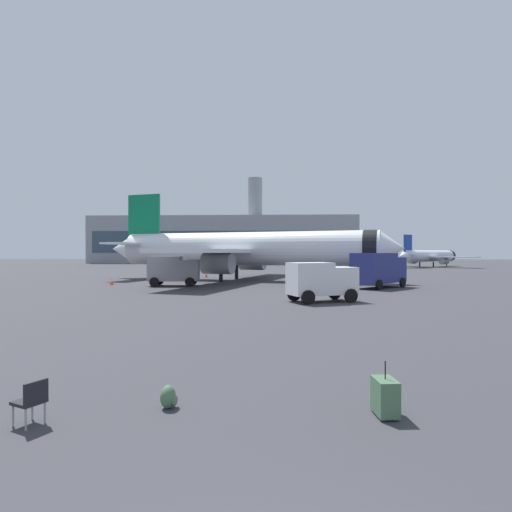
{
  "coord_description": "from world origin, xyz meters",
  "views": [
    {
      "loc": [
        0.04,
        -3.05,
        3.26
      ],
      "look_at": [
        -1.43,
        27.67,
        3.0
      ],
      "focal_mm": 30.02,
      "sensor_mm": 36.0,
      "label": 1
    }
  ],
  "objects_px": {
    "traveller_backpack": "(169,397)",
    "cargo_van": "(321,280)",
    "safety_cone_near": "(112,282)",
    "gate_chair": "(32,399)",
    "rolling_suitcase": "(385,397)",
    "safety_cone_mid": "(206,275)",
    "safety_cone_far": "(327,279)",
    "service_truck": "(173,269)",
    "fuel_truck": "(378,269)",
    "airplane_at_gate": "(243,249)",
    "airplane_taxiing": "(429,256)"
  },
  "relations": [
    {
      "from": "traveller_backpack",
      "to": "cargo_van",
      "type": "bearing_deg",
      "value": 75.05
    },
    {
      "from": "safety_cone_near",
      "to": "gate_chair",
      "type": "height_order",
      "value": "gate_chair"
    },
    {
      "from": "cargo_van",
      "to": "traveller_backpack",
      "type": "xyz_separation_m",
      "value": [
        -5.2,
        -19.47,
        -1.22
      ]
    },
    {
      "from": "gate_chair",
      "to": "rolling_suitcase",
      "type": "bearing_deg",
      "value": 6.73
    },
    {
      "from": "safety_cone_mid",
      "to": "safety_cone_far",
      "type": "bearing_deg",
      "value": -31.54
    },
    {
      "from": "safety_cone_mid",
      "to": "safety_cone_far",
      "type": "relative_size",
      "value": 0.89
    },
    {
      "from": "service_truck",
      "to": "gate_chair",
      "type": "distance_m",
      "value": 33.81
    },
    {
      "from": "service_truck",
      "to": "fuel_truck",
      "type": "distance_m",
      "value": 19.44
    },
    {
      "from": "cargo_van",
      "to": "gate_chair",
      "type": "xyz_separation_m",
      "value": [
        -7.54,
        -20.49,
        -0.95
      ]
    },
    {
      "from": "airplane_at_gate",
      "to": "safety_cone_mid",
      "type": "relative_size",
      "value": 54.68
    },
    {
      "from": "service_truck",
      "to": "rolling_suitcase",
      "type": "relative_size",
      "value": 4.5
    },
    {
      "from": "service_truck",
      "to": "traveller_backpack",
      "type": "height_order",
      "value": "service_truck"
    },
    {
      "from": "airplane_at_gate",
      "to": "safety_cone_far",
      "type": "bearing_deg",
      "value": -16.28
    },
    {
      "from": "safety_cone_mid",
      "to": "traveller_backpack",
      "type": "xyz_separation_m",
      "value": [
        6.92,
        -46.67,
        -0.08
      ]
    },
    {
      "from": "service_truck",
      "to": "traveller_backpack",
      "type": "bearing_deg",
      "value": -76.47
    },
    {
      "from": "cargo_van",
      "to": "safety_cone_near",
      "type": "relative_size",
      "value": 7.9
    },
    {
      "from": "cargo_van",
      "to": "safety_cone_far",
      "type": "distance_m",
      "value": 18.43
    },
    {
      "from": "safety_cone_mid",
      "to": "cargo_van",
      "type": "bearing_deg",
      "value": -65.99
    },
    {
      "from": "safety_cone_near",
      "to": "gate_chair",
      "type": "bearing_deg",
      "value": -70.84
    },
    {
      "from": "airplane_taxiing",
      "to": "safety_cone_mid",
      "type": "bearing_deg",
      "value": -136.03
    },
    {
      "from": "fuel_truck",
      "to": "cargo_van",
      "type": "bearing_deg",
      "value": -119.35
    },
    {
      "from": "fuel_truck",
      "to": "safety_cone_far",
      "type": "relative_size",
      "value": 8.32
    },
    {
      "from": "airplane_taxiing",
      "to": "service_truck",
      "type": "bearing_deg",
      "value": -128.2
    },
    {
      "from": "cargo_van",
      "to": "safety_cone_mid",
      "type": "height_order",
      "value": "cargo_van"
    },
    {
      "from": "service_truck",
      "to": "safety_cone_mid",
      "type": "bearing_deg",
      "value": 86.57
    },
    {
      "from": "safety_cone_near",
      "to": "safety_cone_mid",
      "type": "bearing_deg",
      "value": 61.46
    },
    {
      "from": "airplane_taxiing",
      "to": "safety_cone_far",
      "type": "height_order",
      "value": "airplane_taxiing"
    },
    {
      "from": "fuel_truck",
      "to": "safety_cone_near",
      "type": "distance_m",
      "value": 25.99
    },
    {
      "from": "airplane_at_gate",
      "to": "service_truck",
      "type": "xyz_separation_m",
      "value": [
        -6.2,
        -8.08,
        -2.05
      ]
    },
    {
      "from": "gate_chair",
      "to": "service_truck",
      "type": "bearing_deg",
      "value": 99.25
    },
    {
      "from": "fuel_truck",
      "to": "cargo_van",
      "type": "xyz_separation_m",
      "value": [
        -6.4,
        -11.39,
        -0.32
      ]
    },
    {
      "from": "safety_cone_near",
      "to": "safety_cone_mid",
      "type": "height_order",
      "value": "safety_cone_mid"
    },
    {
      "from": "airplane_at_gate",
      "to": "traveller_backpack",
      "type": "distance_m",
      "value": 40.58
    },
    {
      "from": "airplane_taxiing",
      "to": "safety_cone_near",
      "type": "xyz_separation_m",
      "value": [
        -50.62,
        -55.23,
        -2.13
      ]
    },
    {
      "from": "airplane_taxiing",
      "to": "traveller_backpack",
      "type": "distance_m",
      "value": 95.66
    },
    {
      "from": "airplane_at_gate",
      "to": "fuel_truck",
      "type": "height_order",
      "value": "airplane_at_gate"
    },
    {
      "from": "cargo_van",
      "to": "fuel_truck",
      "type": "bearing_deg",
      "value": 60.65
    },
    {
      "from": "safety_cone_mid",
      "to": "rolling_suitcase",
      "type": "distance_m",
      "value": 48.25
    },
    {
      "from": "safety_cone_far",
      "to": "cargo_van",
      "type": "bearing_deg",
      "value": -97.82
    },
    {
      "from": "fuel_truck",
      "to": "traveller_backpack",
      "type": "bearing_deg",
      "value": -110.6
    },
    {
      "from": "service_truck",
      "to": "safety_cone_far",
      "type": "xyz_separation_m",
      "value": [
        15.48,
        5.37,
        -1.25
      ]
    },
    {
      "from": "safety_cone_near",
      "to": "traveller_backpack",
      "type": "xyz_separation_m",
      "value": [
        14.24,
        -33.21,
        -0.07
      ]
    },
    {
      "from": "safety_cone_far",
      "to": "airplane_at_gate",
      "type": "bearing_deg",
      "value": 163.72
    },
    {
      "from": "safety_cone_near",
      "to": "safety_cone_far",
      "type": "relative_size",
      "value": 0.85
    },
    {
      "from": "safety_cone_mid",
      "to": "gate_chair",
      "type": "distance_m",
      "value": 47.91
    },
    {
      "from": "cargo_van",
      "to": "service_truck",
      "type": "bearing_deg",
      "value": 135.26
    },
    {
      "from": "safety_cone_mid",
      "to": "traveller_backpack",
      "type": "height_order",
      "value": "safety_cone_mid"
    },
    {
      "from": "cargo_van",
      "to": "safety_cone_far",
      "type": "height_order",
      "value": "cargo_van"
    },
    {
      "from": "safety_cone_far",
      "to": "airplane_taxiing",
      "type": "bearing_deg",
      "value": 60.53
    },
    {
      "from": "airplane_at_gate",
      "to": "fuel_truck",
      "type": "relative_size",
      "value": 5.85
    }
  ]
}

